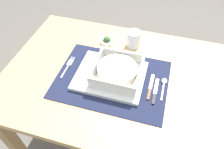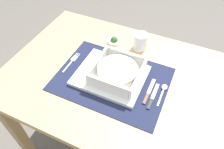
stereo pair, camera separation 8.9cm
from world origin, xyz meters
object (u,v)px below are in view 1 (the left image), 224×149
at_px(porridge_bowl, 118,71).
at_px(fork, 68,65).
at_px(spoon, 164,83).
at_px(bread_knife, 150,88).
at_px(dining_table, 117,90).
at_px(butter_knife, 155,93).
at_px(drinking_glass, 133,40).
at_px(condiment_saucer, 107,41).

bearing_deg(porridge_bowl, fork, 178.25).
bearing_deg(spoon, bread_knife, -144.73).
distance_m(dining_table, butter_knife, 0.21).
relative_size(porridge_bowl, spoon, 1.69).
bearing_deg(butter_knife, fork, 169.67).
xyz_separation_m(drinking_glass, condiment_saucer, (-0.13, -0.01, -0.03)).
bearing_deg(bread_knife, fork, 176.26).
bearing_deg(spoon, condiment_saucer, 144.35).
bearing_deg(butter_knife, spoon, 59.61).
height_order(porridge_bowl, condiment_saucer, porridge_bowl).
xyz_separation_m(spoon, butter_knife, (-0.03, -0.06, -0.00)).
distance_m(fork, drinking_glass, 0.34).
relative_size(drinking_glass, condiment_saucer, 1.17).
height_order(drinking_glass, condiment_saucer, drinking_glass).
height_order(spoon, bread_knife, spoon).
bearing_deg(dining_table, spoon, 1.24).
relative_size(bread_knife, drinking_glass, 1.69).
bearing_deg(condiment_saucer, dining_table, -61.01).
bearing_deg(porridge_bowl, drinking_glass, 85.40).
bearing_deg(butter_knife, dining_table, 158.75).
bearing_deg(bread_knife, condiment_saucer, 138.06).
height_order(bread_knife, condiment_saucer, condiment_saucer).
height_order(dining_table, fork, fork).
xyz_separation_m(porridge_bowl, drinking_glass, (0.02, 0.23, -0.01)).
bearing_deg(spoon, drinking_glass, 127.01).
bearing_deg(drinking_glass, fork, -138.26).
xyz_separation_m(spoon, drinking_glass, (-0.18, 0.21, 0.03)).
height_order(butter_knife, drinking_glass, drinking_glass).
bearing_deg(condiment_saucer, bread_knife, -42.57).
bearing_deg(porridge_bowl, dining_table, 95.84).
bearing_deg(fork, spoon, 0.67).
bearing_deg(dining_table, fork, -178.17).
xyz_separation_m(porridge_bowl, butter_knife, (0.17, -0.04, -0.04)).
bearing_deg(bread_knife, spoon, 39.05).
xyz_separation_m(fork, drinking_glass, (0.25, 0.22, 0.03)).
xyz_separation_m(porridge_bowl, spoon, (0.20, 0.02, -0.04)).
xyz_separation_m(fork, bread_knife, (0.38, -0.03, 0.00)).
xyz_separation_m(dining_table, drinking_glass, (0.02, 0.22, 0.14)).
distance_m(porridge_bowl, fork, 0.24).
relative_size(dining_table, butter_knife, 7.49).
distance_m(butter_knife, bread_knife, 0.03).
distance_m(porridge_bowl, drinking_glass, 0.23).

